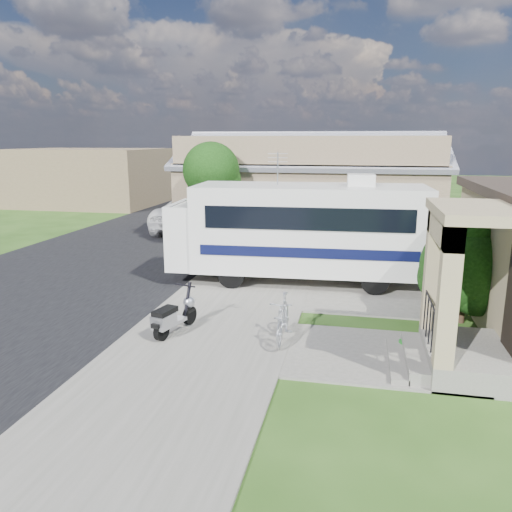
% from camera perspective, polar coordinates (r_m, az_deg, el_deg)
% --- Properties ---
extents(ground, '(120.00, 120.00, 0.00)m').
position_cam_1_polar(ground, '(12.63, -0.10, -8.41)').
color(ground, '#214211').
extents(street_slab, '(9.00, 80.00, 0.02)m').
position_cam_1_polar(street_slab, '(24.12, -12.74, 1.76)').
color(street_slab, black).
rests_on(street_slab, ground).
extents(sidewalk_slab, '(4.00, 80.00, 0.06)m').
position_cam_1_polar(sidewalk_slab, '(22.24, 2.70, 1.18)').
color(sidewalk_slab, '#605D56').
rests_on(sidewalk_slab, ground).
extents(driveway_slab, '(7.00, 6.00, 0.05)m').
position_cam_1_polar(driveway_slab, '(16.67, 8.18, -3.06)').
color(driveway_slab, '#605D56').
rests_on(driveway_slab, ground).
extents(walk_slab, '(4.00, 3.00, 0.05)m').
position_cam_1_polar(walk_slab, '(11.47, 13.92, -10.97)').
color(walk_slab, '#605D56').
rests_on(walk_slab, ground).
extents(warehouse, '(12.50, 8.40, 5.04)m').
position_cam_1_polar(warehouse, '(25.71, 6.39, 7.15)').
color(warehouse, brown).
rests_on(warehouse, ground).
extents(distant_bldg_far, '(10.00, 8.00, 4.00)m').
position_cam_1_polar(distant_bldg_far, '(38.81, -18.47, 8.59)').
color(distant_bldg_far, brown).
rests_on(distant_bldg_far, ground).
extents(distant_bldg_near, '(8.00, 7.00, 3.20)m').
position_cam_1_polar(distant_bldg_near, '(48.81, -9.25, 9.41)').
color(distant_bldg_near, brown).
rests_on(distant_bldg_near, ground).
extents(street_tree_a, '(2.44, 2.40, 4.58)m').
position_cam_1_polar(street_tree_a, '(21.48, -4.84, 9.39)').
color(street_tree_a, black).
rests_on(street_tree_a, ground).
extents(street_tree_b, '(2.44, 2.40, 4.73)m').
position_cam_1_polar(street_tree_b, '(31.17, 0.48, 10.86)').
color(street_tree_b, black).
rests_on(street_tree_b, ground).
extents(street_tree_c, '(2.44, 2.40, 4.42)m').
position_cam_1_polar(street_tree_c, '(40.04, 3.07, 10.94)').
color(street_tree_c, black).
rests_on(street_tree_c, ground).
extents(motorhome, '(8.35, 3.03, 4.22)m').
position_cam_1_polar(motorhome, '(16.37, 5.01, 3.15)').
color(motorhome, silver).
rests_on(motorhome, ground).
extents(shrub, '(2.51, 2.39, 3.08)m').
position_cam_1_polar(shrub, '(13.80, 23.11, -0.76)').
color(shrub, black).
rests_on(shrub, ground).
extents(scooter, '(0.76, 1.67, 1.11)m').
position_cam_1_polar(scooter, '(12.24, -9.48, -6.84)').
color(scooter, black).
rests_on(scooter, ground).
extents(bicycle, '(0.53, 1.79, 1.07)m').
position_cam_1_polar(bicycle, '(11.71, 3.08, -7.39)').
color(bicycle, '#A9AAB1').
rests_on(bicycle, ground).
extents(pickup_truck, '(3.07, 6.51, 1.80)m').
position_cam_1_polar(pickup_truck, '(26.44, -6.96, 4.92)').
color(pickup_truck, silver).
rests_on(pickup_truck, ground).
extents(van, '(2.68, 6.39, 1.84)m').
position_cam_1_polar(van, '(32.33, -3.86, 6.52)').
color(van, silver).
rests_on(van, ground).
extents(garden_hose, '(0.38, 0.38, 0.17)m').
position_cam_1_polar(garden_hose, '(11.98, 16.88, -9.80)').
color(garden_hose, '#16701B').
rests_on(garden_hose, ground).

